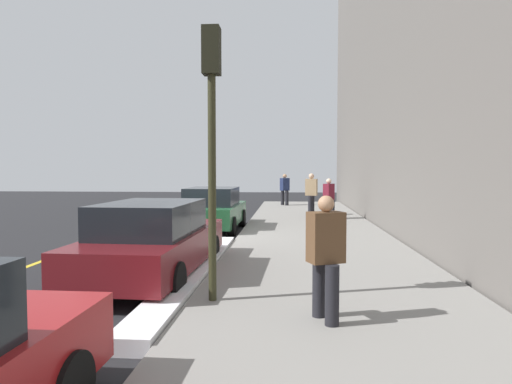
{
  "coord_description": "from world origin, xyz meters",
  "views": [
    {
      "loc": [
        -13.65,
        -2.53,
        2.14
      ],
      "look_at": [
        1.92,
        -1.38,
        1.35
      ],
      "focal_mm": 31.42,
      "sensor_mm": 36.0,
      "label": 1
    }
  ],
  "objects_px": {
    "rolling_suitcase": "(325,211)",
    "pedestrian_burgundy_coat": "(329,197)",
    "parked_car_maroon": "(154,240)",
    "parked_car_green": "(213,209)",
    "pedestrian_navy_coat": "(285,189)",
    "traffic_light_pole": "(212,116)",
    "pedestrian_tan_coat": "(311,193)",
    "pedestrian_brown_coat": "(326,254)"
  },
  "relations": [
    {
      "from": "rolling_suitcase",
      "to": "traffic_light_pole",
      "type": "bearing_deg",
      "value": 167.56
    },
    {
      "from": "parked_car_maroon",
      "to": "parked_car_green",
      "type": "distance_m",
      "value": 6.79
    },
    {
      "from": "pedestrian_tan_coat",
      "to": "pedestrian_navy_coat",
      "type": "distance_m",
      "value": 5.43
    },
    {
      "from": "parked_car_maroon",
      "to": "rolling_suitcase",
      "type": "bearing_deg",
      "value": -22.12
    },
    {
      "from": "pedestrian_navy_coat",
      "to": "traffic_light_pole",
      "type": "relative_size",
      "value": 0.42
    },
    {
      "from": "parked_car_maroon",
      "to": "rolling_suitcase",
      "type": "height_order",
      "value": "parked_car_maroon"
    },
    {
      "from": "pedestrian_brown_coat",
      "to": "rolling_suitcase",
      "type": "distance_m",
      "value": 12.85
    },
    {
      "from": "parked_car_maroon",
      "to": "parked_car_green",
      "type": "xyz_separation_m",
      "value": [
        6.79,
        -0.01,
        -0.0
      ]
    },
    {
      "from": "rolling_suitcase",
      "to": "pedestrian_burgundy_coat",
      "type": "bearing_deg",
      "value": -169.0
    },
    {
      "from": "parked_car_green",
      "to": "traffic_light_pole",
      "type": "bearing_deg",
      "value": -170.33
    },
    {
      "from": "pedestrian_navy_coat",
      "to": "traffic_light_pole",
      "type": "xyz_separation_m",
      "value": [
        -18.19,
        0.91,
        1.86
      ]
    },
    {
      "from": "parked_car_maroon",
      "to": "pedestrian_navy_coat",
      "type": "height_order",
      "value": "pedestrian_navy_coat"
    },
    {
      "from": "parked_car_green",
      "to": "rolling_suitcase",
      "type": "distance_m",
      "value": 5.31
    },
    {
      "from": "rolling_suitcase",
      "to": "parked_car_maroon",
      "type": "bearing_deg",
      "value": 157.88
    },
    {
      "from": "pedestrian_tan_coat",
      "to": "rolling_suitcase",
      "type": "height_order",
      "value": "pedestrian_tan_coat"
    },
    {
      "from": "parked_car_maroon",
      "to": "traffic_light_pole",
      "type": "relative_size",
      "value": 1.17
    },
    {
      "from": "rolling_suitcase",
      "to": "pedestrian_tan_coat",
      "type": "bearing_deg",
      "value": 29.16
    },
    {
      "from": "parked_car_green",
      "to": "traffic_light_pole",
      "type": "height_order",
      "value": "traffic_light_pole"
    },
    {
      "from": "pedestrian_tan_coat",
      "to": "rolling_suitcase",
      "type": "relative_size",
      "value": 2.07
    },
    {
      "from": "parked_car_maroon",
      "to": "pedestrian_burgundy_coat",
      "type": "relative_size",
      "value": 2.96
    },
    {
      "from": "parked_car_green",
      "to": "pedestrian_navy_coat",
      "type": "bearing_deg",
      "value": -13.99
    },
    {
      "from": "parked_car_maroon",
      "to": "parked_car_green",
      "type": "height_order",
      "value": "same"
    },
    {
      "from": "pedestrian_brown_coat",
      "to": "traffic_light_pole",
      "type": "xyz_separation_m",
      "value": [
        0.82,
        1.63,
        1.9
      ]
    },
    {
      "from": "rolling_suitcase",
      "to": "pedestrian_brown_coat",
      "type": "bearing_deg",
      "value": 175.5
    },
    {
      "from": "pedestrian_burgundy_coat",
      "to": "pedestrian_navy_coat",
      "type": "bearing_deg",
      "value": 15.15
    },
    {
      "from": "pedestrian_tan_coat",
      "to": "pedestrian_navy_coat",
      "type": "relative_size",
      "value": 1.05
    },
    {
      "from": "parked_car_maroon",
      "to": "pedestrian_navy_coat",
      "type": "relative_size",
      "value": 2.77
    },
    {
      "from": "parked_car_green",
      "to": "pedestrian_navy_coat",
      "type": "height_order",
      "value": "pedestrian_navy_coat"
    },
    {
      "from": "parked_car_green",
      "to": "pedestrian_navy_coat",
      "type": "xyz_separation_m",
      "value": [
        9.57,
        -2.38,
        0.32
      ]
    },
    {
      "from": "pedestrian_tan_coat",
      "to": "pedestrian_navy_coat",
      "type": "xyz_separation_m",
      "value": [
        5.3,
        1.21,
        -0.04
      ]
    },
    {
      "from": "pedestrian_burgundy_coat",
      "to": "rolling_suitcase",
      "type": "height_order",
      "value": "pedestrian_burgundy_coat"
    },
    {
      "from": "pedestrian_tan_coat",
      "to": "pedestrian_brown_coat",
      "type": "height_order",
      "value": "pedestrian_tan_coat"
    },
    {
      "from": "parked_car_green",
      "to": "pedestrian_tan_coat",
      "type": "bearing_deg",
      "value": -40.05
    },
    {
      "from": "pedestrian_tan_coat",
      "to": "pedestrian_burgundy_coat",
      "type": "bearing_deg",
      "value": -156.98
    },
    {
      "from": "pedestrian_tan_coat",
      "to": "pedestrian_navy_coat",
      "type": "bearing_deg",
      "value": 12.85
    },
    {
      "from": "parked_car_green",
      "to": "pedestrian_burgundy_coat",
      "type": "bearing_deg",
      "value": -56.32
    },
    {
      "from": "pedestrian_navy_coat",
      "to": "traffic_light_pole",
      "type": "distance_m",
      "value": 18.31
    },
    {
      "from": "parked_car_maroon",
      "to": "pedestrian_navy_coat",
      "type": "xyz_separation_m",
      "value": [
        16.36,
        -2.39,
        0.31
      ]
    },
    {
      "from": "pedestrian_tan_coat",
      "to": "traffic_light_pole",
      "type": "xyz_separation_m",
      "value": [
        -12.9,
        2.12,
        1.82
      ]
    },
    {
      "from": "parked_car_maroon",
      "to": "pedestrian_burgundy_coat",
      "type": "bearing_deg",
      "value": -23.75
    },
    {
      "from": "pedestrian_tan_coat",
      "to": "traffic_light_pole",
      "type": "bearing_deg",
      "value": 170.66
    },
    {
      "from": "pedestrian_navy_coat",
      "to": "rolling_suitcase",
      "type": "distance_m",
      "value": 6.49
    }
  ]
}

